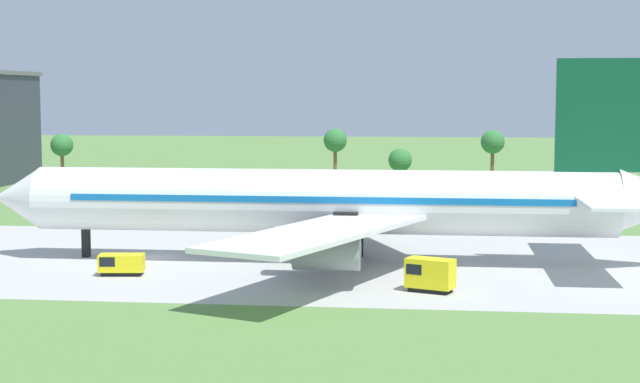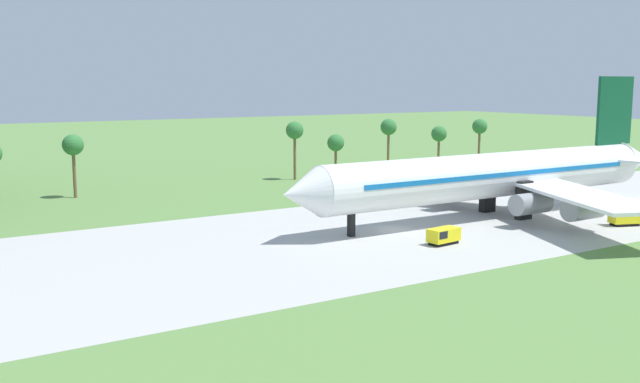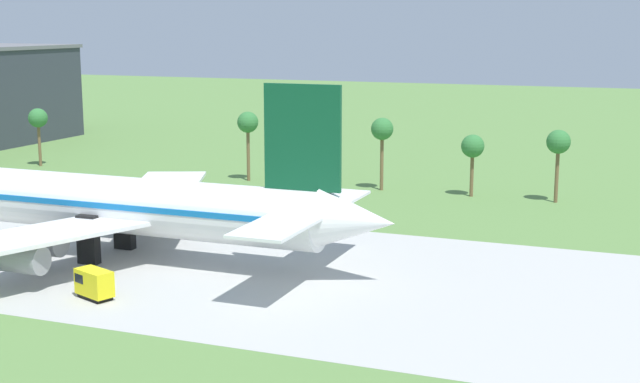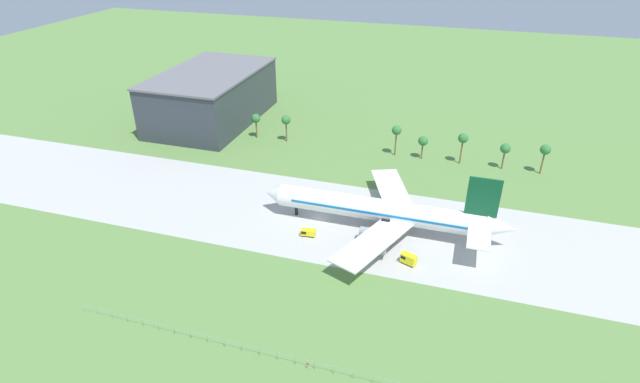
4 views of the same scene
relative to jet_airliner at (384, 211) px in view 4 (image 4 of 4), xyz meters
name	(u,v)px [view 4 (image 4 of 4)]	position (x,y,z in m)	size (l,w,h in m)	color
ground_plane	(320,217)	(-19.36, 0.57, -6.18)	(600.00, 600.00, 0.00)	#5B8442
taxiway_strip	(320,217)	(-19.36, 0.57, -6.17)	(320.00, 44.00, 0.02)	#B2B2AD
jet_airliner	(384,211)	(0.00, 0.00, 0.00)	(72.50, 57.72, 20.61)	white
baggage_tug	(308,232)	(-19.77, -9.75, -5.07)	(4.39, 2.48, 2.02)	black
fuel_truck	(408,259)	(9.38, -14.26, -4.61)	(4.52, 3.35, 2.94)	black
perimeter_fence	(242,346)	(-19.36, -54.43, -4.73)	(80.10, 0.10, 2.10)	gray
no_stopping_sign	(308,365)	(-4.75, -54.74, -5.12)	(0.44, 0.08, 1.68)	gray
terminal_building	(212,96)	(-88.06, 63.70, 4.65)	(36.72, 61.20, 21.61)	#333842
palm_tree_row	(406,135)	(-1.99, 51.11, 2.41)	(111.66, 3.60, 11.89)	brown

